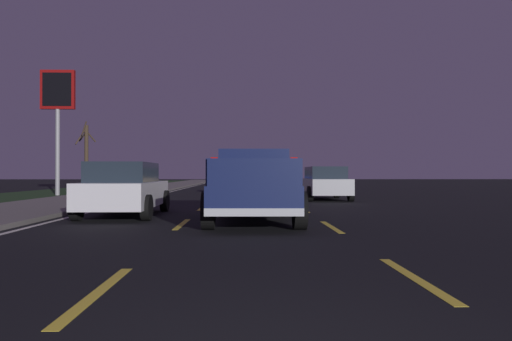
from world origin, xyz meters
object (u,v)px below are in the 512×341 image
sedan_white (125,189)px  bare_tree_far (86,155)px  sedan_blue (249,178)px  gas_price_sign (58,101)px  sedan_silver (325,183)px  sedan_tan (245,181)px  pickup_truck (254,185)px

sedan_white → bare_tree_far: bearing=21.1°
sedan_blue → gas_price_sign: (-15.14, 10.90, 4.51)m
sedan_white → sedan_silver: size_ratio=1.00×
sedan_tan → bare_tree_far: size_ratio=0.88×
pickup_truck → bare_tree_far: bare_tree_far is taller
sedan_white → bare_tree_far: (20.64, 7.97, 1.79)m
sedan_blue → sedan_tan: bearing=178.4°
sedan_silver → sedan_white: bearing=139.1°
sedan_white → gas_price_sign: gas_price_sign is taller
pickup_truck → sedan_tan: bearing=0.9°
pickup_truck → sedan_blue: bearing=-0.3°
sedan_blue → bare_tree_far: bare_tree_far is taller
pickup_truck → sedan_tan: (15.68, 0.24, -0.13)m
pickup_truck → sedan_blue: size_ratio=1.24×
pickup_truck → sedan_silver: size_ratio=1.23×
pickup_truck → sedan_white: 3.93m
sedan_tan → gas_price_sign: (-1.34, 10.51, 4.51)m
sedan_white → sedan_silver: (8.33, -7.21, 0.00)m
sedan_silver → sedan_blue: bearing=9.6°
sedan_blue → gas_price_sign: bearing=144.2°
sedan_white → sedan_blue: 28.43m
sedan_silver → gas_price_sign: 15.67m
pickup_truck → sedan_silver: (9.64, -3.51, -0.13)m
sedan_tan → sedan_white: 14.79m
pickup_truck → sedan_blue: 29.48m
sedan_silver → bare_tree_far: 19.63m
pickup_truck → bare_tree_far: 24.91m
sedan_silver → bare_tree_far: bearing=51.0°
sedan_tan → sedan_white: (-14.38, 3.47, 0.00)m
sedan_blue → bare_tree_far: (-7.53, 11.83, 1.79)m
sedan_blue → gas_price_sign: 19.19m
sedan_tan → gas_price_sign: 11.51m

